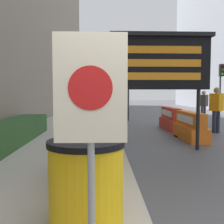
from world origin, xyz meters
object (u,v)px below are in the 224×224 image
barrel_drum_middle (85,157)px  pedestrian_passerby (203,103)px  message_board (161,63)px  traffic_cone_far (182,116)px  jersey_barrier_orange_near (190,127)px  jersey_barrier_red_striped (171,120)px  barrel_drum_back (97,143)px  barrel_drum_foreground (86,182)px  warning_sign (91,105)px  pedestrian_worker (216,106)px  traffic_light_far_side (221,78)px  traffic_cone_mid (198,126)px  traffic_light_near_curb (128,76)px  traffic_cone_near (179,129)px

barrel_drum_middle → pedestrian_passerby: (6.02, 10.94, 0.41)m
message_board → traffic_cone_far: (2.76, 6.99, -2.04)m
jersey_barrier_orange_near → jersey_barrier_red_striped: (0.00, 2.50, 0.01)m
pedestrian_passerby → barrel_drum_back: bearing=115.3°
barrel_drum_foreground → warning_sign: warning_sign is taller
warning_sign → pedestrian_worker: bearing=60.1°
traffic_light_far_side → pedestrian_worker: bearing=-115.5°
barrel_drum_foreground → traffic_cone_mid: 7.39m
jersey_barrier_red_striped → pedestrian_worker: (1.49, -1.11, 0.64)m
jersey_barrier_red_striped → traffic_cone_far: (1.37, 2.82, -0.11)m
traffic_light_near_curb → pedestrian_worker: size_ratio=1.93×
barrel_drum_back → traffic_cone_far: (4.41, 9.05, -0.29)m
jersey_barrier_orange_near → pedestrian_passerby: 6.78m
barrel_drum_foreground → warning_sign: size_ratio=0.48×
jersey_barrier_orange_near → pedestrian_worker: size_ratio=1.15×
barrel_drum_back → traffic_light_far_side: size_ratio=0.25×
traffic_cone_far → traffic_light_near_curb: traffic_light_near_curb is taller
traffic_light_far_side → pedestrian_worker: size_ratio=2.02×
barrel_drum_middle → jersey_barrier_red_striped: (3.19, 7.32, -0.18)m
barrel_drum_back → pedestrian_passerby: (5.88, 9.86, 0.41)m
warning_sign → traffic_cone_mid: warning_sign is taller
barrel_drum_middle → pedestrian_passerby: pedestrian_passerby is taller
barrel_drum_foreground → traffic_cone_near: barrel_drum_foreground is taller
barrel_drum_middle → pedestrian_worker: size_ratio=0.51×
pedestrian_worker → jersey_barrier_orange_near: bearing=-73.5°
traffic_light_near_curb → traffic_cone_far: bearing=-15.9°
traffic_light_near_curb → pedestrian_worker: bearing=-58.0°
traffic_cone_far → traffic_light_near_curb: size_ratio=0.18×
traffic_light_far_side → message_board: bearing=-121.2°
jersey_barrier_red_striped → traffic_cone_mid: (0.47, -1.94, -0.04)m
traffic_cone_near → warning_sign: bearing=-111.9°
barrel_drum_middle → barrel_drum_back: bearing=82.5°
pedestrian_passerby → traffic_cone_near: bearing=117.5°
pedestrian_passerby → pedestrian_worker: bearing=130.3°
barrel_drum_foreground → traffic_light_near_curb: 12.30m
barrel_drum_middle → pedestrian_passerby: bearing=61.2°
traffic_cone_near → traffic_light_far_side: size_ratio=0.15×
warning_sign → traffic_cone_near: size_ratio=3.40×
jersey_barrier_orange_near → pedestrian_passerby: pedestrian_passerby is taller
message_board → pedestrian_passerby: bearing=61.5°
jersey_barrier_orange_near → pedestrian_passerby: (2.83, 6.13, 0.60)m
message_board → jersey_barrier_orange_near: message_board is taller
traffic_cone_mid → jersey_barrier_red_striped: bearing=103.5°
barrel_drum_foreground → pedestrian_worker: 8.64m
barrel_drum_middle → traffic_light_far_side: (8.53, 14.29, 2.02)m
barrel_drum_middle → traffic_cone_mid: size_ratio=1.18×
barrel_drum_middle → traffic_cone_mid: (3.65, 5.38, -0.22)m
warning_sign → traffic_light_near_curb: (1.56, 12.61, 1.07)m
warning_sign → jersey_barrier_orange_near: (3.03, 6.48, -1.03)m
barrel_drum_foreground → traffic_cone_far: 12.09m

